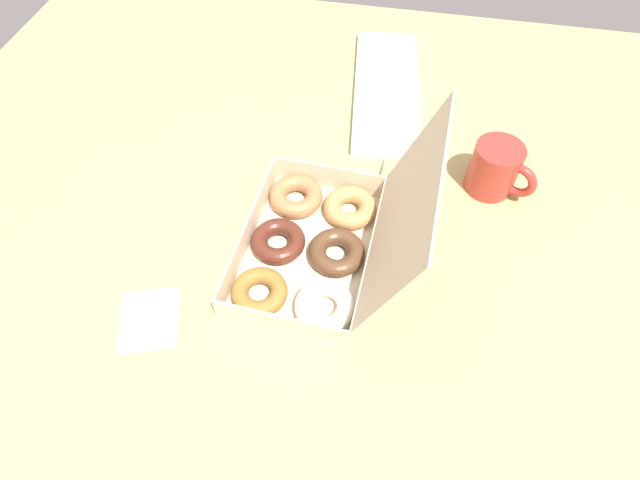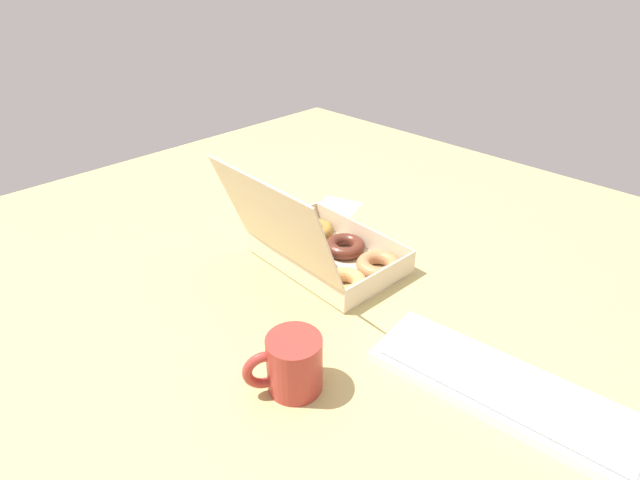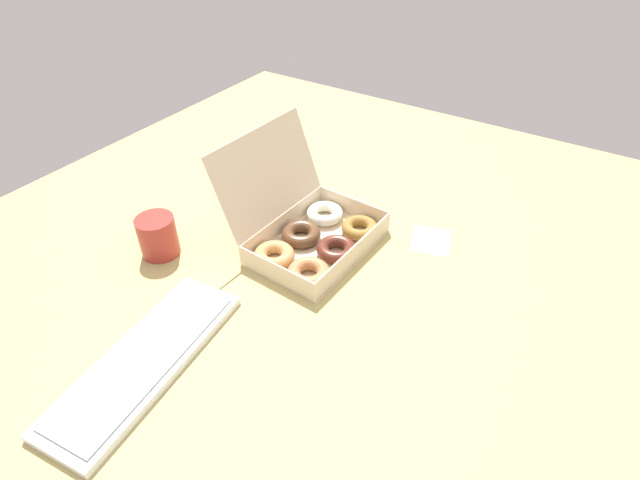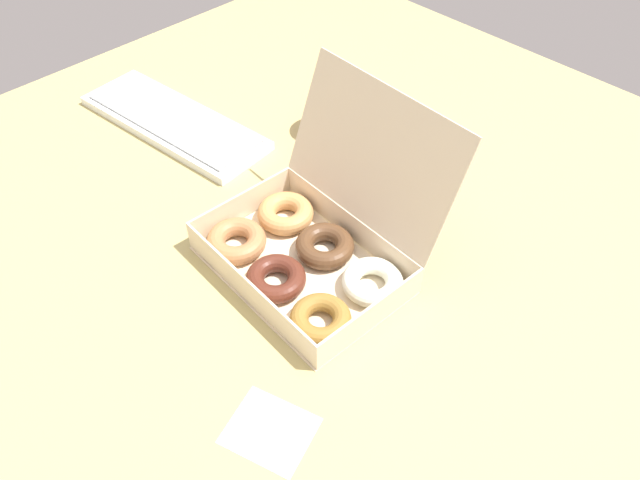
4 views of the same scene
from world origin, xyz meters
The scene contains 5 objects.
ground_plane centered at (0.00, 0.00, -1.00)cm, with size 180.00×180.00×2.00cm, color tan.
donut_box centered at (-4.46, 2.05, 3.45)cm, with size 35.79×32.59×26.81cm.
keyboard centered at (-52.60, 8.84, 1.06)cm, with size 45.35×19.68×2.20cm.
coffee_mug centered at (-26.56, 32.37, 5.25)cm, with size 9.51×12.69×10.23cm.
paper_napkin centered at (14.02, -22.73, 0.07)cm, with size 11.24×9.55×0.15cm, color white.
Camera 3 is at (-86.29, -53.09, 79.12)cm, focal length 28.00 mm.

